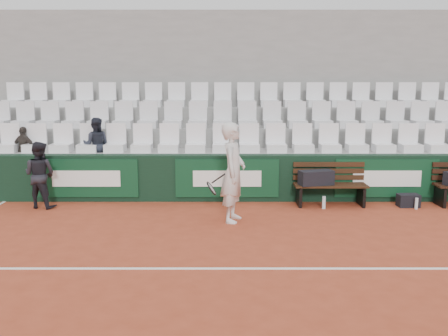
{
  "coord_description": "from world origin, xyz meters",
  "views": [
    {
      "loc": [
        -0.26,
        -6.59,
        2.6
      ],
      "look_at": [
        -0.27,
        2.4,
        1.0
      ],
      "focal_mm": 40.0,
      "sensor_mm": 36.0,
      "label": 1
    }
  ],
  "objects_px": {
    "water_bottle_near": "(324,203)",
    "ball_kid": "(40,175)",
    "bench_left": "(330,195)",
    "spectator_b": "(23,129)",
    "sports_bag_ground": "(408,200)",
    "spectator_c": "(95,125)",
    "sports_bag_left": "(316,178)",
    "water_bottle_far": "(416,203)",
    "tennis_player": "(233,173)"
  },
  "relations": [
    {
      "from": "tennis_player",
      "to": "spectator_c",
      "type": "distance_m",
      "value": 3.76
    },
    {
      "from": "water_bottle_far",
      "to": "sports_bag_left",
      "type": "bearing_deg",
      "value": 172.84
    },
    {
      "from": "sports_bag_ground",
      "to": "ball_kid",
      "type": "bearing_deg",
      "value": -179.55
    },
    {
      "from": "spectator_c",
      "to": "spectator_b",
      "type": "bearing_deg",
      "value": -2.65
    },
    {
      "from": "sports_bag_ground",
      "to": "spectator_b",
      "type": "relative_size",
      "value": 0.42
    },
    {
      "from": "bench_left",
      "to": "tennis_player",
      "type": "height_order",
      "value": "tennis_player"
    },
    {
      "from": "bench_left",
      "to": "spectator_b",
      "type": "distance_m",
      "value": 6.89
    },
    {
      "from": "tennis_player",
      "to": "water_bottle_far",
      "type": "bearing_deg",
      "value": 12.95
    },
    {
      "from": "bench_left",
      "to": "sports_bag_left",
      "type": "bearing_deg",
      "value": -171.81
    },
    {
      "from": "tennis_player",
      "to": "ball_kid",
      "type": "relative_size",
      "value": 1.35
    },
    {
      "from": "sports_bag_left",
      "to": "water_bottle_near",
      "type": "relative_size",
      "value": 2.7
    },
    {
      "from": "sports_bag_left",
      "to": "sports_bag_ground",
      "type": "relative_size",
      "value": 1.62
    },
    {
      "from": "ball_kid",
      "to": "spectator_c",
      "type": "distance_m",
      "value": 1.7
    },
    {
      "from": "sports_bag_left",
      "to": "sports_bag_ground",
      "type": "xyz_separation_m",
      "value": [
        1.91,
        -0.06,
        -0.47
      ]
    },
    {
      "from": "sports_bag_ground",
      "to": "spectator_b",
      "type": "xyz_separation_m",
      "value": [
        -8.31,
        1.05,
        1.38
      ]
    },
    {
      "from": "spectator_c",
      "to": "tennis_player",
      "type": "bearing_deg",
      "value": 142.56
    },
    {
      "from": "water_bottle_near",
      "to": "water_bottle_far",
      "type": "bearing_deg",
      "value": -0.69
    },
    {
      "from": "water_bottle_far",
      "to": "tennis_player",
      "type": "height_order",
      "value": "tennis_player"
    },
    {
      "from": "sports_bag_ground",
      "to": "ball_kid",
      "type": "relative_size",
      "value": 0.32
    },
    {
      "from": "water_bottle_near",
      "to": "water_bottle_far",
      "type": "height_order",
      "value": "water_bottle_near"
    },
    {
      "from": "tennis_player",
      "to": "sports_bag_ground",
      "type": "bearing_deg",
      "value": 16.16
    },
    {
      "from": "sports_bag_ground",
      "to": "water_bottle_far",
      "type": "bearing_deg",
      "value": -64.34
    },
    {
      "from": "water_bottle_near",
      "to": "tennis_player",
      "type": "relative_size",
      "value": 0.14
    },
    {
      "from": "sports_bag_left",
      "to": "spectator_b",
      "type": "distance_m",
      "value": 6.53
    },
    {
      "from": "water_bottle_far",
      "to": "spectator_b",
      "type": "relative_size",
      "value": 0.23
    },
    {
      "from": "sports_bag_ground",
      "to": "spectator_c",
      "type": "xyz_separation_m",
      "value": [
        -6.69,
        1.05,
        1.48
      ]
    },
    {
      "from": "tennis_player",
      "to": "spectator_b",
      "type": "xyz_separation_m",
      "value": [
        -4.65,
        2.11,
        0.59
      ]
    },
    {
      "from": "sports_bag_left",
      "to": "tennis_player",
      "type": "distance_m",
      "value": 2.09
    },
    {
      "from": "sports_bag_left",
      "to": "water_bottle_far",
      "type": "xyz_separation_m",
      "value": [
        2.01,
        -0.25,
        -0.48
      ]
    },
    {
      "from": "bench_left",
      "to": "spectator_b",
      "type": "xyz_separation_m",
      "value": [
        -6.7,
        0.95,
        1.28
      ]
    },
    {
      "from": "spectator_b",
      "to": "water_bottle_near",
      "type": "bearing_deg",
      "value": -174.05
    },
    {
      "from": "sports_bag_left",
      "to": "spectator_b",
      "type": "relative_size",
      "value": 0.69
    },
    {
      "from": "bench_left",
      "to": "water_bottle_far",
      "type": "distance_m",
      "value": 1.73
    },
    {
      "from": "sports_bag_left",
      "to": "tennis_player",
      "type": "xyz_separation_m",
      "value": [
        -1.74,
        -1.11,
        0.32
      ]
    },
    {
      "from": "water_bottle_near",
      "to": "water_bottle_far",
      "type": "xyz_separation_m",
      "value": [
        1.88,
        -0.02,
        -0.01
      ]
    },
    {
      "from": "water_bottle_near",
      "to": "ball_kid",
      "type": "bearing_deg",
      "value": 178.86
    },
    {
      "from": "water_bottle_near",
      "to": "ball_kid",
      "type": "relative_size",
      "value": 0.19
    },
    {
      "from": "sports_bag_left",
      "to": "spectator_c",
      "type": "distance_m",
      "value": 4.98
    },
    {
      "from": "sports_bag_ground",
      "to": "water_bottle_near",
      "type": "bearing_deg",
      "value": -174.41
    },
    {
      "from": "ball_kid",
      "to": "bench_left",
      "type": "bearing_deg",
      "value": -163.86
    },
    {
      "from": "water_bottle_far",
      "to": "ball_kid",
      "type": "bearing_deg",
      "value": 178.97
    },
    {
      "from": "bench_left",
      "to": "water_bottle_far",
      "type": "height_order",
      "value": "bench_left"
    },
    {
      "from": "bench_left",
      "to": "ball_kid",
      "type": "height_order",
      "value": "ball_kid"
    },
    {
      "from": "ball_kid",
      "to": "spectator_b",
      "type": "relative_size",
      "value": 1.35
    },
    {
      "from": "water_bottle_far",
      "to": "ball_kid",
      "type": "height_order",
      "value": "ball_kid"
    },
    {
      "from": "sports_bag_ground",
      "to": "spectator_c",
      "type": "distance_m",
      "value": 6.93
    },
    {
      "from": "water_bottle_near",
      "to": "spectator_c",
      "type": "bearing_deg",
      "value": 165.97
    },
    {
      "from": "water_bottle_far",
      "to": "spectator_b",
      "type": "xyz_separation_m",
      "value": [
        -8.4,
        1.25,
        1.39
      ]
    },
    {
      "from": "spectator_c",
      "to": "water_bottle_far",
      "type": "bearing_deg",
      "value": 166.93
    },
    {
      "from": "water_bottle_near",
      "to": "ball_kid",
      "type": "height_order",
      "value": "ball_kid"
    }
  ]
}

